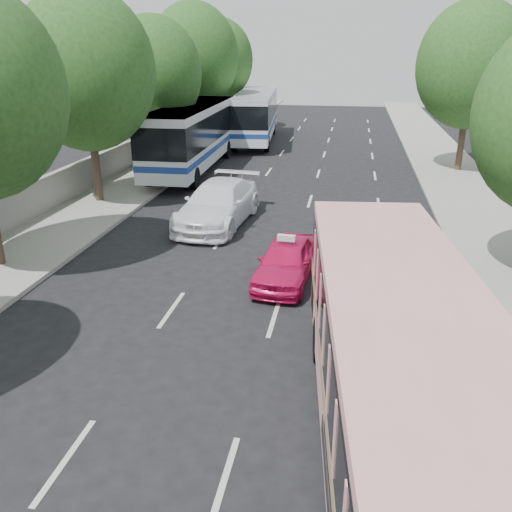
% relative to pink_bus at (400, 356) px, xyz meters
% --- Properties ---
extents(ground, '(120.00, 120.00, 0.00)m').
position_rel_pink_bus_xyz_m(ground, '(-3.81, 0.79, -2.04)').
color(ground, black).
rests_on(ground, ground).
extents(sidewalk_left, '(4.00, 90.00, 0.15)m').
position_rel_pink_bus_xyz_m(sidewalk_left, '(-12.31, 20.79, -1.96)').
color(sidewalk_left, '#9E998E').
rests_on(sidewalk_left, ground).
extents(sidewalk_right, '(4.00, 90.00, 0.12)m').
position_rel_pink_bus_xyz_m(sidewalk_right, '(4.69, 20.79, -1.98)').
color(sidewalk_right, '#9E998E').
rests_on(sidewalk_right, ground).
extents(low_wall, '(0.30, 90.00, 1.50)m').
position_rel_pink_bus_xyz_m(low_wall, '(-14.11, 20.79, -1.14)').
color(low_wall, '#9E998E').
rests_on(low_wall, sidewalk_left).
extents(tree_left_c, '(6.00, 6.00, 9.35)m').
position_rel_pink_bus_xyz_m(tree_left_c, '(-12.43, 14.74, 4.09)').
color(tree_left_c, '#38281E').
rests_on(tree_left_c, ground).
extents(tree_left_d, '(5.52, 5.52, 8.60)m').
position_rel_pink_bus_xyz_m(tree_left_d, '(-12.33, 22.74, 3.59)').
color(tree_left_d, '#38281E').
rests_on(tree_left_d, ground).
extents(tree_left_e, '(6.30, 6.30, 9.82)m').
position_rel_pink_bus_xyz_m(tree_left_e, '(-12.23, 30.74, 4.39)').
color(tree_left_e, '#38281E').
rests_on(tree_left_e, ground).
extents(tree_left_f, '(5.88, 5.88, 9.16)m').
position_rel_pink_bus_xyz_m(tree_left_f, '(-12.43, 38.74, 3.96)').
color(tree_left_f, '#38281E').
rests_on(tree_left_f, ground).
extents(tree_right_far, '(6.00, 6.00, 9.35)m').
position_rel_pink_bus_xyz_m(tree_right_far, '(5.27, 24.74, 4.09)').
color(tree_right_far, '#38281E').
rests_on(tree_right_far, ground).
extents(pink_bus, '(3.73, 10.50, 3.28)m').
position_rel_pink_bus_xyz_m(pink_bus, '(0.00, 0.00, 0.00)').
color(pink_bus, pink).
rests_on(pink_bus, ground).
extents(pink_taxi, '(1.90, 4.05, 1.34)m').
position_rel_pink_bus_xyz_m(pink_taxi, '(-2.81, 7.32, -1.37)').
color(pink_taxi, '#DA1254').
rests_on(pink_taxi, ground).
extents(white_pickup, '(2.90, 6.07, 1.71)m').
position_rel_pink_bus_xyz_m(white_pickup, '(-6.26, 12.65, -1.19)').
color(white_pickup, white).
rests_on(white_pickup, ground).
extents(tour_coach_front, '(3.01, 12.53, 3.73)m').
position_rel_pink_bus_xyz_m(tour_coach_front, '(-10.11, 22.37, 0.21)').
color(tour_coach_front, white).
rests_on(tour_coach_front, ground).
extents(tour_coach_rear, '(3.72, 12.37, 3.65)m').
position_rel_pink_bus_xyz_m(tour_coach_rear, '(-8.31, 33.16, 0.16)').
color(tour_coach_rear, silver).
rests_on(tour_coach_rear, ground).
extents(taxi_roof_sign, '(0.56, 0.22, 0.18)m').
position_rel_pink_bus_xyz_m(taxi_roof_sign, '(-2.81, 7.32, -0.61)').
color(taxi_roof_sign, silver).
rests_on(taxi_roof_sign, pink_taxi).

